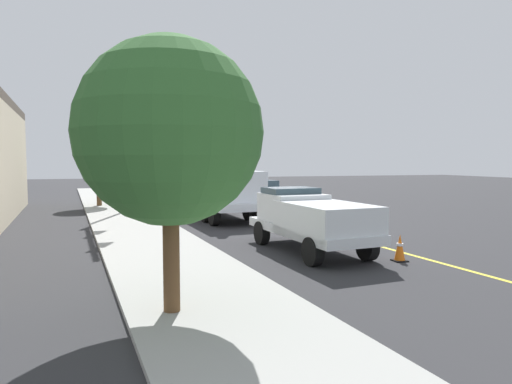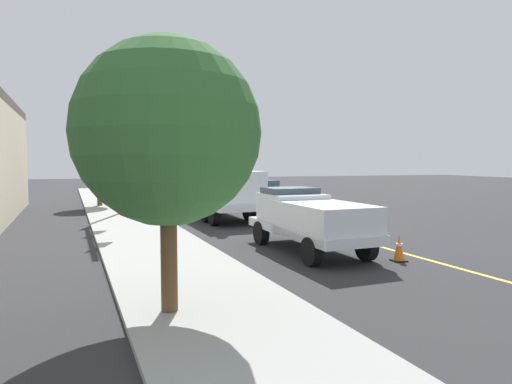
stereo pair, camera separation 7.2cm
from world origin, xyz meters
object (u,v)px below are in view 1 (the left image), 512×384
(traffic_cone_mid_rear, at_px, (226,202))
(traffic_signal_mast, at_px, (138,108))
(traffic_cone_leading, at_px, (400,248))
(service_pickup_truck, at_px, (311,218))
(traffic_cone_mid_front, at_px, (283,218))
(utility_bucket_truck, at_px, (218,187))
(passing_minivan, at_px, (258,190))

(traffic_cone_mid_rear, bearing_deg, traffic_signal_mast, 105.82)
(traffic_cone_leading, xyz_separation_m, traffic_cone_mid_rear, (16.47, 1.38, 0.00))
(service_pickup_truck, bearing_deg, traffic_cone_mid_front, -11.54)
(traffic_signal_mast, bearing_deg, utility_bucket_truck, -125.58)
(utility_bucket_truck, height_order, service_pickup_truck, utility_bucket_truck)
(service_pickup_truck, relative_size, traffic_cone_leading, 7.05)
(traffic_cone_mid_front, xyz_separation_m, traffic_cone_mid_rear, (8.68, 0.56, 0.03))
(passing_minivan, distance_m, traffic_signal_mast, 10.35)
(utility_bucket_truck, relative_size, traffic_cone_mid_rear, 10.19)
(passing_minivan, xyz_separation_m, traffic_signal_mast, (-3.69, 8.28, 4.98))
(traffic_cone_mid_rear, bearing_deg, service_pickup_truck, 177.60)
(traffic_signal_mast, bearing_deg, traffic_cone_leading, -155.38)
(traffic_cone_leading, height_order, traffic_cone_mid_rear, traffic_cone_mid_rear)
(traffic_cone_mid_front, bearing_deg, utility_bucket_truck, 25.72)
(service_pickup_truck, xyz_separation_m, traffic_cone_mid_front, (5.70, -1.16, -0.74))
(traffic_cone_leading, distance_m, traffic_cone_mid_rear, 16.53)
(service_pickup_truck, height_order, passing_minivan, service_pickup_truck)
(passing_minivan, bearing_deg, service_pickup_truck, 168.28)
(service_pickup_truck, distance_m, passing_minivan, 16.88)
(service_pickup_truck, relative_size, traffic_cone_mid_rear, 7.00)
(traffic_cone_mid_front, distance_m, traffic_signal_mast, 10.87)
(utility_bucket_truck, distance_m, service_pickup_truck, 10.07)
(service_pickup_truck, bearing_deg, traffic_cone_mid_rear, -2.40)
(passing_minivan, xyz_separation_m, traffic_cone_leading, (-18.62, 1.44, -0.57))
(traffic_cone_leading, relative_size, traffic_cone_mid_rear, 0.99)
(service_pickup_truck, height_order, traffic_cone_mid_front, service_pickup_truck)
(utility_bucket_truck, relative_size, traffic_signal_mast, 0.98)
(service_pickup_truck, bearing_deg, traffic_signal_mast, 20.71)
(passing_minivan, height_order, traffic_cone_mid_front, passing_minivan)
(passing_minivan, bearing_deg, traffic_cone_mid_rear, 127.23)
(traffic_cone_leading, distance_m, traffic_cone_mid_front, 7.84)
(service_pickup_truck, distance_m, traffic_cone_mid_front, 5.87)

